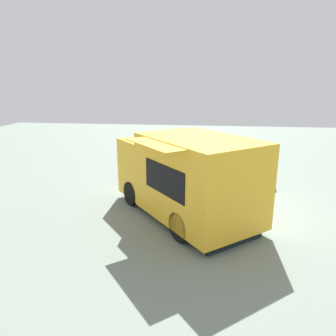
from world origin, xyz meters
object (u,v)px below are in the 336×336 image
(person_customer, at_px, (129,171))
(planter_flowering_far, at_px, (132,162))
(food_truck, at_px, (185,177))
(planter_flowering_near, at_px, (268,179))

(person_customer, relative_size, planter_flowering_far, 1.15)
(person_customer, height_order, planter_flowering_far, person_customer)
(food_truck, relative_size, planter_flowering_far, 6.64)
(food_truck, distance_m, planter_flowering_far, 5.64)
(planter_flowering_far, bearing_deg, food_truck, -149.68)
(food_truck, xyz_separation_m, person_customer, (3.43, 2.62, -0.86))
(person_customer, bearing_deg, planter_flowering_near, -93.19)
(planter_flowering_near, relative_size, planter_flowering_far, 0.88)
(planter_flowering_near, bearing_deg, person_customer, 86.81)
(food_truck, relative_size, person_customer, 5.78)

